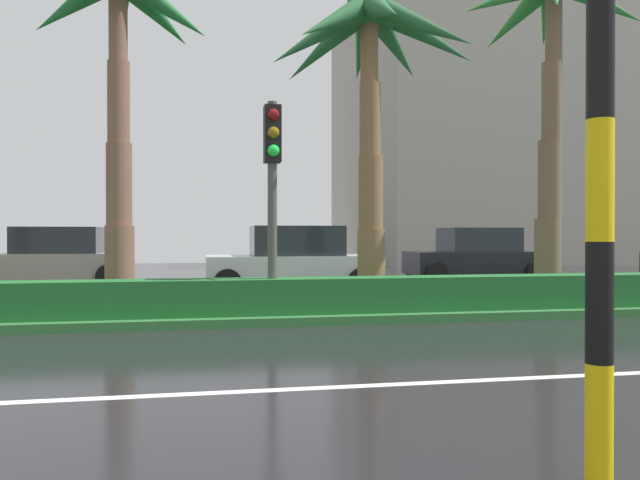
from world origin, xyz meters
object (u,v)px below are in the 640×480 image
(palm_tree_centre_right, at_px, (370,53))
(car_in_traffic_second, at_px, (292,261))
(palm_tree_mid_right, at_px, (553,36))
(car_in_traffic_leading, at_px, (55,258))
(car_in_traffic_third, at_px, (476,256))
(palm_tree_centre, at_px, (119,28))
(traffic_signal_median_right, at_px, (272,168))

(palm_tree_centre_right, xyz_separation_m, car_in_traffic_second, (-1.00, 3.88, -4.29))
(palm_tree_mid_right, distance_m, car_in_traffic_leading, 14.28)
(car_in_traffic_leading, relative_size, car_in_traffic_third, 1.00)
(palm_tree_centre, xyz_separation_m, car_in_traffic_leading, (-2.65, 7.01, -4.47))
(traffic_signal_median_right, bearing_deg, car_in_traffic_third, 47.55)
(palm_tree_centre, height_order, palm_tree_mid_right, palm_tree_mid_right)
(palm_tree_centre, bearing_deg, palm_tree_centre_right, 0.52)
(palm_tree_centre_right, xyz_separation_m, traffic_signal_median_right, (-2.14, -1.53, -2.49))
(palm_tree_centre_right, height_order, traffic_signal_median_right, palm_tree_centre_right)
(palm_tree_centre_right, distance_m, traffic_signal_median_right, 3.62)
(palm_tree_centre_right, bearing_deg, car_in_traffic_leading, 136.96)
(palm_tree_centre_right, bearing_deg, car_in_traffic_second, 104.49)
(car_in_traffic_leading, bearing_deg, palm_tree_centre, 110.71)
(palm_tree_centre_right, xyz_separation_m, palm_tree_mid_right, (4.10, 0.16, 0.64))
(car_in_traffic_leading, xyz_separation_m, car_in_traffic_third, (12.82, -0.30, 0.00))
(car_in_traffic_second, bearing_deg, palm_tree_centre_right, 104.49)
(traffic_signal_median_right, distance_m, car_in_traffic_second, 5.81)
(car_in_traffic_leading, bearing_deg, palm_tree_mid_right, 149.51)
(car_in_traffic_second, distance_m, car_in_traffic_third, 6.95)
(palm_tree_centre, xyz_separation_m, car_in_traffic_second, (3.81, 3.92, -4.47))
(palm_tree_mid_right, xyz_separation_m, car_in_traffic_third, (1.26, 6.50, -4.92))
(car_in_traffic_leading, height_order, car_in_traffic_third, same)
(palm_tree_centre_right, bearing_deg, traffic_signal_median_right, -144.42)
(palm_tree_centre, bearing_deg, car_in_traffic_leading, 110.71)
(palm_tree_centre, xyz_separation_m, palm_tree_centre_right, (4.81, 0.04, -0.18))
(palm_tree_mid_right, distance_m, traffic_signal_median_right, 7.17)
(car_in_traffic_second, bearing_deg, traffic_signal_median_right, 78.15)
(palm_tree_centre_right, relative_size, palm_tree_mid_right, 0.88)
(palm_tree_mid_right, height_order, car_in_traffic_leading, palm_tree_mid_right)
(traffic_signal_median_right, relative_size, car_in_traffic_second, 0.84)
(car_in_traffic_leading, bearing_deg, traffic_signal_median_right, 122.07)
(traffic_signal_median_right, xyz_separation_m, car_in_traffic_third, (7.50, 8.19, -1.80))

